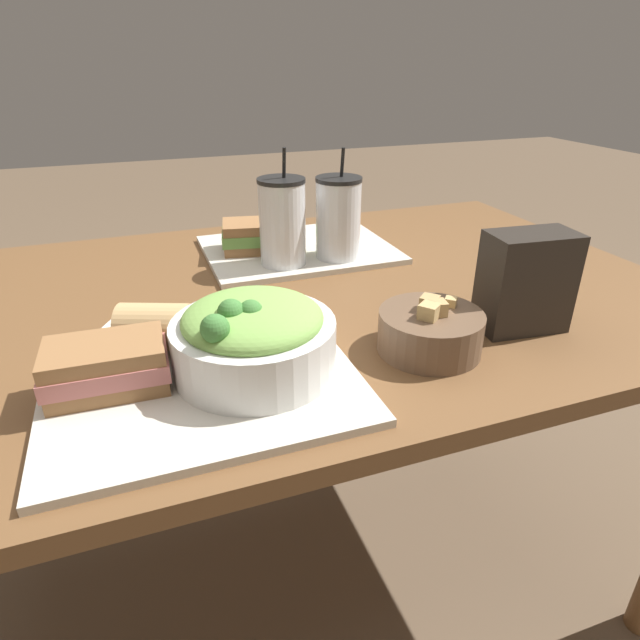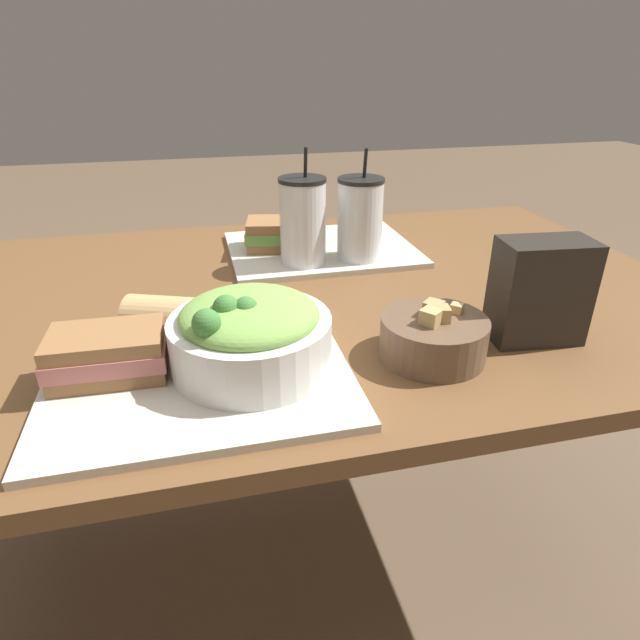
% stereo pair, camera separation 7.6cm
% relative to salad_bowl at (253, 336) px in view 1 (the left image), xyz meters
% --- Properties ---
extents(ground_plane, '(12.00, 12.00, 0.00)m').
position_rel_salad_bowl_xyz_m(ground_plane, '(0.12, 0.26, -0.82)').
color(ground_plane, brown).
extents(dining_table, '(1.50, 0.93, 0.75)m').
position_rel_salad_bowl_xyz_m(dining_table, '(0.12, 0.26, -0.15)').
color(dining_table, brown).
rests_on(dining_table, ground_plane).
extents(tray_near, '(0.41, 0.32, 0.01)m').
position_rel_salad_bowl_xyz_m(tray_near, '(-0.07, -0.01, -0.06)').
color(tray_near, beige).
rests_on(tray_near, dining_table).
extents(tray_far, '(0.41, 0.32, 0.01)m').
position_rel_salad_bowl_xyz_m(tray_far, '(0.22, 0.47, -0.06)').
color(tray_far, beige).
rests_on(tray_far, dining_table).
extents(salad_bowl, '(0.22, 0.22, 0.12)m').
position_rel_salad_bowl_xyz_m(salad_bowl, '(0.00, 0.00, 0.00)').
color(salad_bowl, white).
rests_on(salad_bowl, tray_near).
extents(soup_bowl, '(0.16, 0.16, 0.08)m').
position_rel_salad_bowl_xyz_m(soup_bowl, '(0.26, -0.02, -0.03)').
color(soup_bowl, brown).
rests_on(soup_bowl, dining_table).
extents(sandwich_near, '(0.16, 0.10, 0.06)m').
position_rel_salad_bowl_xyz_m(sandwich_near, '(-0.19, 0.02, -0.02)').
color(sandwich_near, olive).
rests_on(sandwich_near, tray_near).
extents(baguette_near, '(0.12, 0.10, 0.07)m').
position_rel_salad_bowl_xyz_m(baguette_near, '(-0.12, 0.11, -0.02)').
color(baguette_near, tan).
rests_on(baguette_near, tray_near).
extents(sandwich_far, '(0.18, 0.13, 0.06)m').
position_rel_salad_bowl_xyz_m(sandwich_far, '(0.13, 0.49, -0.02)').
color(sandwich_far, olive).
rests_on(sandwich_far, tray_far).
extents(drink_cup_dark, '(0.09, 0.09, 0.23)m').
position_rel_salad_bowl_xyz_m(drink_cup_dark, '(0.16, 0.39, 0.03)').
color(drink_cup_dark, silver).
rests_on(drink_cup_dark, tray_far).
extents(drink_cup_red, '(0.09, 0.09, 0.23)m').
position_rel_salad_bowl_xyz_m(drink_cup_red, '(0.28, 0.39, 0.03)').
color(drink_cup_red, silver).
rests_on(drink_cup_red, tray_far).
extents(chip_bag, '(0.14, 0.09, 0.16)m').
position_rel_salad_bowl_xyz_m(chip_bag, '(0.44, 0.00, 0.02)').
color(chip_bag, '#28231E').
rests_on(chip_bag, dining_table).
extents(napkin_folded, '(0.16, 0.14, 0.00)m').
position_rel_salad_bowl_xyz_m(napkin_folded, '(-0.12, 0.23, -0.06)').
color(napkin_folded, silver).
rests_on(napkin_folded, dining_table).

